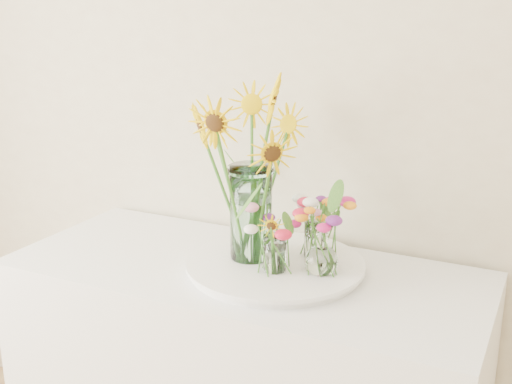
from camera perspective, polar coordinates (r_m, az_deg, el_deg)
tray at (r=1.86m, az=1.74°, el=-6.71°), size 0.49×0.49×0.02m
mason_jar at (r=1.84m, az=-0.47°, el=-1.88°), size 0.15×0.15×0.28m
sunflower_bouquet at (r=1.80m, az=-0.48°, el=1.98°), size 0.79×0.79×0.54m
small_vase_a at (r=1.77m, az=1.69°, el=-5.53°), size 0.08×0.08×0.11m
wildflower_posy_a at (r=1.76m, az=1.70°, el=-4.17°), size 0.21×0.21×0.20m
small_vase_b at (r=1.77m, az=5.86°, el=-5.26°), size 0.12×0.12×0.14m
wildflower_posy_b at (r=1.75m, az=5.90°, el=-3.89°), size 0.20×0.20×0.23m
small_vase_c at (r=1.88m, az=5.25°, el=-4.25°), size 0.08×0.08×0.11m
wildflower_posy_c at (r=1.87m, az=5.29°, el=-2.96°), size 0.19×0.19×0.20m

